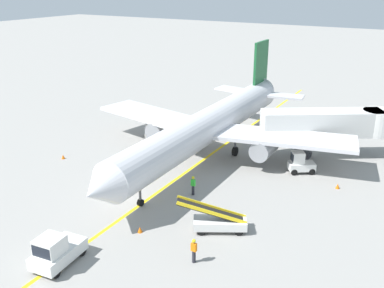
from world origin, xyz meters
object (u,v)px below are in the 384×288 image
Objects in this scene: safety_cone_tail_area at (174,130)px; safety_cone_wingtip_left at (168,161)px; safety_cone_nose_right at (63,157)px; baggage_tug_near_wing at (300,163)px; baggage_tug_by_cargo_door at (150,130)px; airliner at (210,125)px; safety_cone_wingtip_right at (338,186)px; ground_crew_marshaller at (194,250)px; safety_cone_nose_left at (140,230)px; belt_loader_forward_hold at (218,221)px; pushback_tug at (56,251)px; ground_crew_wing_walker at (193,185)px; jet_bridge at (335,123)px.

safety_cone_wingtip_left is at bearing -60.76° from safety_cone_tail_area.
baggage_tug_near_wing is at bearing 22.03° from safety_cone_nose_right.
airliner is at bearing -10.05° from baggage_tug_by_cargo_door.
ground_crew_marshaller is at bearing -109.26° from safety_cone_wingtip_right.
baggage_tug_near_wing is 23.39m from safety_cone_nose_right.
ground_crew_marshaller is at bearing -12.42° from safety_cone_nose_left.
safety_cone_nose_right is 13.71m from safety_cone_tail_area.
belt_loader_forward_hold is 11.29× the size of safety_cone_nose_right.
ground_crew_wing_walker is at bearing 78.64° from pushback_tug.
safety_cone_wingtip_right and safety_cone_tail_area have the same top height.
pushback_tug is 23.85m from safety_cone_wingtip_right.
baggage_tug_by_cargo_door is at bearing 138.95° from belt_loader_forward_hold.
airliner is 80.11× the size of safety_cone_wingtip_right.
pushback_tug is at bearing -68.69° from baggage_tug_by_cargo_door.
safety_cone_nose_left is (-5.13, 1.13, -0.69)m from ground_crew_marshaller.
belt_loader_forward_hold is 2.92× the size of ground_crew_wing_walker.
pushback_tug is 18.22m from safety_cone_nose_right.
safety_cone_tail_area is (-7.65, 25.69, -0.77)m from pushback_tug.
jet_bridge is 27.62× the size of safety_cone_tail_area.
safety_cone_wingtip_left and safety_cone_tail_area have the same top height.
jet_bridge is 4.49× the size of baggage_tug_by_cargo_door.
safety_cone_wingtip_right is (15.75, 2.80, 0.00)m from safety_cone_wingtip_left.
belt_loader_forward_hold is at bearing -11.90° from safety_cone_nose_right.
safety_cone_nose_left is 22.26m from safety_cone_tail_area.
pushback_tug is at bearing -73.41° from safety_cone_tail_area.
safety_cone_tail_area is (-9.89, 19.94, 0.00)m from safety_cone_nose_left.
safety_cone_nose_right is 1.00× the size of safety_cone_tail_area.
safety_cone_wingtip_right is (2.30, -7.25, -3.32)m from jet_bridge.
baggage_tug_near_wing is 17.33m from safety_cone_nose_left.
airliner is at bearing 115.09° from ground_crew_marshaller.
safety_cone_nose_right is 1.00× the size of safety_cone_wingtip_right.
baggage_tug_by_cargo_door is (-8.47, 1.50, -2.49)m from airliner.
baggage_tug_by_cargo_door is at bearing 177.49° from baggage_tug_near_wing.
jet_bridge is 27.62× the size of safety_cone_wingtip_right.
airliner is 14.45m from belt_loader_forward_hold.
safety_cone_nose_left is at bearing -147.05° from belt_loader_forward_hold.
safety_cone_wingtip_right is at bearing 57.59° from pushback_tug.
pushback_tug reaches higher than safety_cone_nose_right.
airliner is 13.51m from safety_cone_wingtip_right.
baggage_tug_by_cargo_door reaches higher than safety_cone_wingtip_right.
safety_cone_wingtip_left is at bearing -41.75° from baggage_tug_by_cargo_door.
ground_crew_wing_walker is 7.05m from safety_cone_nose_left.
safety_cone_wingtip_right is at bearing 70.74° from ground_crew_marshaller.
ground_crew_wing_walker reaches higher than safety_cone_wingtip_left.
safety_cone_wingtip_right is 1.00× the size of safety_cone_tail_area.
baggage_tug_by_cargo_door is 14.97m from ground_crew_wing_walker.
pushback_tug is 8.59× the size of safety_cone_wingtip_left.
ground_crew_marshaller is 21.82m from safety_cone_nose_right.
pushback_tug reaches higher than safety_cone_nose_left.
baggage_tug_by_cargo_door is 21.70m from safety_cone_wingtip_right.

